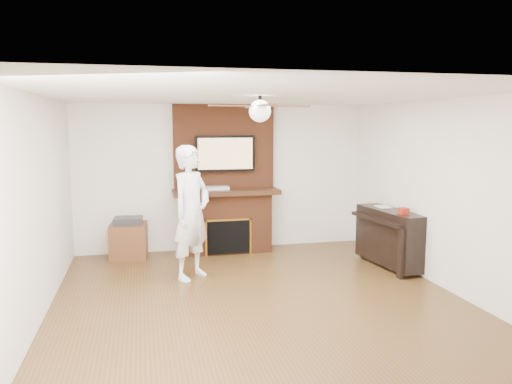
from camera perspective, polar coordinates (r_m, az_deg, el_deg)
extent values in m
cube|color=#4D3216|center=(6.34, 0.43, -13.11)|extent=(5.36, 5.86, 0.18)
cube|color=white|center=(5.94, 0.46, 11.84)|extent=(5.36, 5.86, 0.18)
cube|color=white|center=(8.76, -3.89, 1.73)|extent=(5.36, 0.18, 2.50)
cube|color=white|center=(3.36, 11.93, -8.26)|extent=(5.36, 0.18, 2.50)
cube|color=white|center=(5.96, -24.58, -1.81)|extent=(0.18, 5.86, 2.50)
cube|color=white|center=(7.05, 21.36, -0.25)|extent=(0.18, 5.86, 2.50)
cube|color=brown|center=(8.54, -3.47, -3.52)|extent=(1.50, 0.50, 1.00)
cube|color=black|center=(8.42, -3.47, 0.05)|extent=(1.78, 0.64, 0.08)
cube|color=brown|center=(8.53, -3.71, 5.21)|extent=(1.70, 0.20, 1.42)
cube|color=black|center=(8.33, -3.17, -5.17)|extent=(0.70, 0.06, 0.55)
cube|color=#BF8C2D|center=(8.27, -3.18, -3.22)|extent=(0.78, 0.02, 0.03)
cube|color=#BF8C2D|center=(8.27, -5.73, -5.29)|extent=(0.03, 0.02, 0.61)
cube|color=#BF8C2D|center=(8.40, -0.63, -5.06)|extent=(0.03, 0.02, 0.61)
cube|color=black|center=(8.39, -3.55, 4.41)|extent=(1.00, 0.07, 0.60)
cube|color=tan|center=(8.35, -3.50, 4.40)|extent=(0.92, 0.01, 0.52)
cylinder|color=black|center=(5.93, 0.46, 10.30)|extent=(0.04, 0.04, 0.14)
sphere|color=white|center=(5.92, 0.46, 9.24)|extent=(0.26, 0.26, 0.26)
cube|color=black|center=(6.01, 3.56, 9.77)|extent=(0.55, 0.11, 0.01)
cube|color=black|center=(6.25, -0.26, 9.71)|extent=(0.11, 0.55, 0.01)
cube|color=black|center=(5.86, -2.73, 9.83)|extent=(0.55, 0.11, 0.01)
cube|color=black|center=(5.61, 1.26, 9.93)|extent=(0.11, 0.55, 0.01)
imported|color=white|center=(7.03, -7.40, -2.35)|extent=(0.81, 0.81, 1.88)
cube|color=brown|center=(8.46, -14.34, -5.40)|extent=(0.62, 0.62, 0.55)
cube|color=#2D2C2F|center=(8.39, -14.41, -3.19)|extent=(0.47, 0.39, 0.11)
cube|color=black|center=(7.90, 15.08, -4.95)|extent=(0.55, 1.38, 0.83)
cube|color=black|center=(7.35, 16.26, -6.78)|extent=(0.06, 0.10, 0.72)
cube|color=black|center=(8.38, 12.25, -4.86)|extent=(0.06, 0.10, 0.72)
cube|color=black|center=(7.75, 13.67, -3.05)|extent=(0.29, 1.25, 0.05)
cube|color=silver|center=(8.05, 14.32, -1.64)|extent=(0.19, 0.26, 0.01)
cube|color=maroon|center=(7.51, 16.50, -2.10)|extent=(0.12, 0.12, 0.09)
cube|color=silver|center=(8.37, -4.48, 0.46)|extent=(0.39, 0.22, 0.05)
cylinder|color=#E6591B|center=(8.45, -4.64, -6.70)|extent=(0.06, 0.06, 0.12)
cylinder|color=#307933|center=(8.51, -3.26, -6.67)|extent=(0.07, 0.07, 0.10)
cylinder|color=beige|center=(8.53, -2.56, -6.56)|extent=(0.08, 0.08, 0.12)
cylinder|color=#2C6684|center=(8.49, -1.93, -6.78)|extent=(0.06, 0.06, 0.07)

